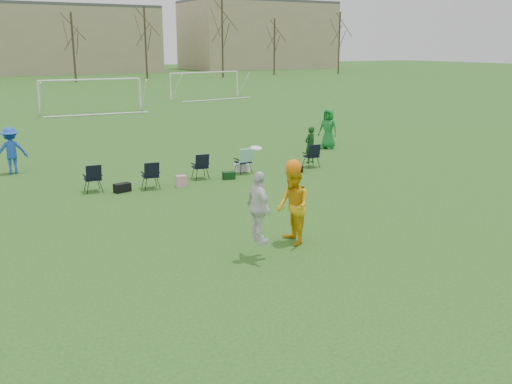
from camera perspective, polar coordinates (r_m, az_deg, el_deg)
ground at (r=13.60m, az=0.93°, el=-6.53°), size 260.00×260.00×0.00m
fielder_blue at (r=24.08m, az=-23.29°, el=3.84°), size 1.20×0.72×1.82m
fielder_green_far at (r=27.81m, az=7.23°, el=6.30°), size 0.99×1.11×1.92m
center_contest at (r=13.87m, az=2.62°, el=-1.37°), size 1.93×1.51×2.66m
sideline_setup at (r=21.58m, az=-3.53°, el=2.79°), size 9.46×1.62×1.66m
goal_mid at (r=44.27m, az=-16.20°, el=10.13°), size 7.40×0.63×2.46m
goal_right at (r=53.91m, az=-5.11°, el=11.32°), size 7.35×1.14×2.46m
building_row at (r=107.73m, az=-23.38°, el=13.97°), size 126.00×16.00×13.00m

